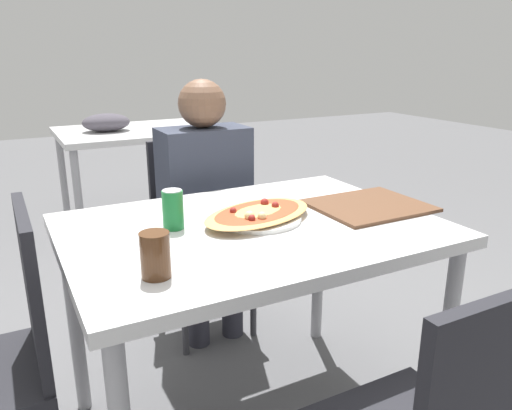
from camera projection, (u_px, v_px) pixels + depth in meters
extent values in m
cube|color=silver|center=(252.00, 230.00, 1.61)|extent=(1.17, 0.85, 0.04)
cylinder|color=#99999E|center=(446.00, 347.00, 1.65)|extent=(0.05, 0.05, 0.73)
cylinder|color=#99999E|center=(75.00, 322.00, 1.80)|extent=(0.05, 0.05, 0.73)
cylinder|color=#99999E|center=(319.00, 265.00, 2.27)|extent=(0.05, 0.05, 0.73)
cube|color=black|center=(204.00, 245.00, 2.33)|extent=(0.40, 0.40, 0.04)
cube|color=black|center=(188.00, 185.00, 2.41)|extent=(0.38, 0.03, 0.45)
cylinder|color=#38383D|center=(253.00, 296.00, 2.33)|extent=(0.03, 0.03, 0.41)
cylinder|color=#38383D|center=(184.00, 313.00, 2.17)|extent=(0.03, 0.03, 0.41)
cylinder|color=#38383D|center=(223.00, 269.00, 2.61)|extent=(0.03, 0.03, 0.41)
cylinder|color=#38383D|center=(161.00, 282.00, 2.46)|extent=(0.03, 0.03, 0.41)
cube|color=black|center=(493.00, 405.00, 0.92)|extent=(0.38, 0.03, 0.45)
cube|color=black|center=(32.00, 288.00, 1.37)|extent=(0.03, 0.38, 0.45)
cylinder|color=#38383D|center=(42.00, 397.00, 1.65)|extent=(0.03, 0.03, 0.41)
cylinder|color=#2D2D38|center=(232.00, 291.00, 2.33)|extent=(0.10, 0.10, 0.45)
cylinder|color=#2D2D38|center=(197.00, 299.00, 2.25)|extent=(0.10, 0.10, 0.45)
cube|color=#333847|center=(205.00, 187.00, 2.22)|extent=(0.38, 0.21, 0.53)
sphere|color=brown|center=(202.00, 104.00, 2.11)|extent=(0.20, 0.20, 0.20)
cylinder|color=white|center=(258.00, 218.00, 1.64)|extent=(0.28, 0.28, 0.01)
ellipsoid|color=tan|center=(258.00, 213.00, 1.64)|extent=(0.47, 0.37, 0.02)
ellipsoid|color=#B24223|center=(258.00, 211.00, 1.64)|extent=(0.39, 0.30, 0.01)
sphere|color=beige|center=(250.00, 216.00, 1.56)|extent=(0.03, 0.03, 0.03)
sphere|color=maroon|center=(265.00, 202.00, 1.70)|extent=(0.03, 0.03, 0.03)
sphere|color=maroon|center=(233.00, 211.00, 1.62)|extent=(0.02, 0.02, 0.02)
sphere|color=maroon|center=(252.00, 218.00, 1.55)|extent=(0.02, 0.02, 0.02)
sphere|color=maroon|center=(275.00, 205.00, 1.67)|extent=(0.03, 0.03, 0.03)
sphere|color=beige|center=(262.00, 216.00, 1.56)|extent=(0.03, 0.03, 0.03)
cylinder|color=#197233|center=(173.00, 210.00, 1.55)|extent=(0.07, 0.07, 0.12)
cylinder|color=silver|center=(172.00, 191.00, 1.53)|extent=(0.06, 0.06, 0.00)
cylinder|color=#4C2D19|center=(155.00, 255.00, 1.22)|extent=(0.07, 0.07, 0.12)
cube|color=brown|center=(369.00, 206.00, 1.78)|extent=(0.39, 0.33, 0.01)
cube|color=silver|center=(139.00, 132.00, 3.53)|extent=(1.10, 0.80, 0.04)
ellipsoid|color=#4C4751|center=(106.00, 122.00, 3.41)|extent=(0.32, 0.24, 0.12)
cylinder|color=#99999E|center=(79.00, 206.00, 3.13)|extent=(0.05, 0.05, 0.73)
cylinder|color=#99999E|center=(224.00, 187.00, 3.57)|extent=(0.05, 0.05, 0.73)
cylinder|color=#99999E|center=(64.00, 181.00, 3.72)|extent=(0.05, 0.05, 0.73)
cylinder|color=#99999E|center=(190.00, 167.00, 4.16)|extent=(0.05, 0.05, 0.73)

